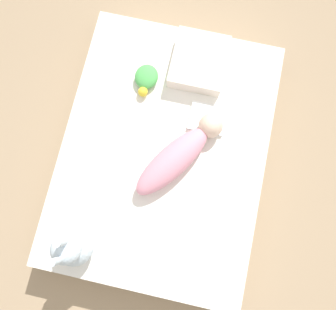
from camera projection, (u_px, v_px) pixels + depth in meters
ground_plane at (164, 158)px, 1.95m from camera, size 12.00×12.00×0.00m
bed_mattress at (164, 154)px, 1.84m from camera, size 1.44×1.08×0.23m
burp_cloth at (207, 118)px, 1.75m from camera, size 0.16×0.19×0.02m
swaddled_baby at (179, 155)px, 1.66m from camera, size 0.53×0.42×0.13m
pillow at (199, 62)px, 1.78m from camera, size 0.32×0.29×0.09m
bunny_plush at (72, 247)px, 1.51m from camera, size 0.18×0.18×0.38m
turtle_plush at (146, 78)px, 1.77m from camera, size 0.18×0.13×0.06m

